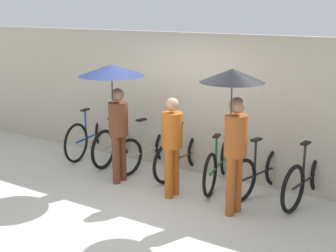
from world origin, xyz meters
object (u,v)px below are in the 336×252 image
object	(u,v)px
parked_bicycle_0	(92,135)
pedestrian_leading	(114,89)
parked_bicycle_4	(219,163)
parked_bicycle_6	(308,178)
pedestrian_trailing	(234,107)
parked_bicycle_5	(261,172)
pedestrian_center	(172,140)
parked_bicycle_2	(149,149)
parked_bicycle_1	(119,142)
parked_bicycle_3	(184,155)

from	to	relation	value
parked_bicycle_0	pedestrian_leading	bearing A→B (deg)	-133.71
parked_bicycle_0	parked_bicycle_4	distance (m)	2.88
parked_bicycle_6	pedestrian_trailing	size ratio (longest dim) A/B	0.82
pedestrian_trailing	parked_bicycle_5	bearing A→B (deg)	-84.66
pedestrian_center	parked_bicycle_4	bearing A→B (deg)	-114.80
parked_bicycle_0	parked_bicycle_2	xyz separation A→B (m)	(1.44, -0.06, -0.04)
parked_bicycle_1	parked_bicycle_5	distance (m)	2.88
parked_bicycle_0	parked_bicycle_6	xyz separation A→B (m)	(4.32, -0.02, -0.02)
parked_bicycle_4	parked_bicycle_3	bearing A→B (deg)	72.19
parked_bicycle_2	parked_bicycle_4	world-z (taller)	parked_bicycle_2
pedestrian_trailing	parked_bicycle_0	bearing A→B (deg)	-8.65
pedestrian_center	parked_bicycle_1	bearing A→B (deg)	-26.25
parked_bicycle_4	parked_bicycle_0	bearing A→B (deg)	76.04
pedestrian_leading	pedestrian_center	xyz separation A→B (m)	(1.07, 0.05, -0.69)
parked_bicycle_3	parked_bicycle_6	distance (m)	2.16
parked_bicycle_5	pedestrian_center	world-z (taller)	pedestrian_center
parked_bicycle_3	pedestrian_center	world-z (taller)	pedestrian_center
parked_bicycle_0	parked_bicycle_3	world-z (taller)	parked_bicycle_3
parked_bicycle_3	pedestrian_leading	bearing A→B (deg)	146.76
parked_bicycle_0	parked_bicycle_2	size ratio (longest dim) A/B	1.05
parked_bicycle_5	pedestrian_trailing	bearing A→B (deg)	-170.34
parked_bicycle_1	pedestrian_trailing	size ratio (longest dim) A/B	0.81
parked_bicycle_2	parked_bicycle_5	size ratio (longest dim) A/B	1.05
parked_bicycle_6	pedestrian_center	world-z (taller)	pedestrian_center
parked_bicycle_3	pedestrian_trailing	distance (m)	2.11
parked_bicycle_1	pedestrian_leading	bearing A→B (deg)	-148.35
parked_bicycle_3	pedestrian_trailing	xyz separation A→B (m)	(1.39, -1.04, 1.20)
parked_bicycle_5	pedestrian_trailing	size ratio (longest dim) A/B	0.77
pedestrian_leading	parked_bicycle_3	bearing A→B (deg)	-130.57
parked_bicycle_1	parked_bicycle_5	size ratio (longest dim) A/B	1.05
parked_bicycle_1	parked_bicycle_3	size ratio (longest dim) A/B	1.01
parked_bicycle_2	parked_bicycle_4	distance (m)	1.44
parked_bicycle_0	parked_bicycle_5	xyz separation A→B (m)	(3.60, -0.08, -0.04)
parked_bicycle_5	parked_bicycle_4	bearing A→B (deg)	104.97
parked_bicycle_5	pedestrian_trailing	xyz separation A→B (m)	(-0.05, -1.00, 1.21)
parked_bicycle_2	pedestrian_leading	world-z (taller)	pedestrian_leading
parked_bicycle_0	pedestrian_center	world-z (taller)	pedestrian_center
pedestrian_center	parked_bicycle_5	bearing A→B (deg)	-141.90
parked_bicycle_0	parked_bicycle_5	bearing A→B (deg)	-100.21
parked_bicycle_5	parked_bicycle_6	xyz separation A→B (m)	(0.72, 0.06, 0.02)
parked_bicycle_6	pedestrian_leading	xyz separation A→B (m)	(-2.91, -0.97, 1.22)
parked_bicycle_4	pedestrian_leading	world-z (taller)	pedestrian_leading
parked_bicycle_2	parked_bicycle_6	size ratio (longest dim) A/B	0.99
parked_bicycle_5	parked_bicycle_6	world-z (taller)	parked_bicycle_6
parked_bicycle_2	parked_bicycle_5	distance (m)	2.16
parked_bicycle_5	pedestrian_trailing	world-z (taller)	pedestrian_trailing
parked_bicycle_6	pedestrian_trailing	world-z (taller)	pedestrian_trailing
parked_bicycle_0	pedestrian_trailing	xyz separation A→B (m)	(3.56, -1.08, 1.18)
parked_bicycle_2	parked_bicycle_5	bearing A→B (deg)	-82.22
pedestrian_leading	parked_bicycle_2	bearing A→B (deg)	-94.02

